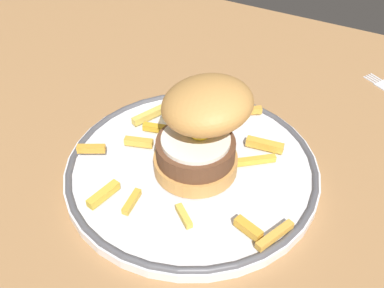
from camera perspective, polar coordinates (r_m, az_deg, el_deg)
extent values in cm
cube|color=#9C7044|center=(57.11, -5.29, -4.57)|extent=(125.85, 94.65, 4.00)
cylinder|color=silver|center=(54.59, 0.00, -3.15)|extent=(29.57, 29.57, 1.20)
torus|color=#4C4C51|center=(54.17, 0.00, -2.70)|extent=(29.17, 29.17, 0.80)
cylinder|color=#C88C47|center=(52.71, 0.44, -2.27)|extent=(9.51, 9.51, 1.80)
cylinder|color=brown|center=(51.33, 0.45, -0.64)|extent=(8.83, 8.83, 2.24)
cylinder|color=white|center=(50.43, 0.46, 0.52)|extent=(7.64, 7.64, 0.50)
ellipsoid|color=yellow|center=(50.47, 0.99, 1.55)|extent=(2.60, 2.60, 1.40)
ellipsoid|color=#C48A47|center=(48.26, 1.87, 4.91)|extent=(11.48, 11.00, 6.06)
cube|color=#EEBA44|center=(63.00, -2.00, 5.51)|extent=(2.86, 2.52, 0.80)
cube|color=gold|center=(54.25, 7.82, -1.98)|extent=(4.20, 3.52, 0.73)
cube|color=gold|center=(48.06, -0.99, -8.82)|extent=(2.80, 2.43, 0.71)
cube|color=gold|center=(63.45, 0.48, 6.72)|extent=(3.60, 2.83, 0.81)
cube|color=gold|center=(60.24, -0.94, 5.39)|extent=(2.87, 4.54, 0.76)
cube|color=gold|center=(56.24, 8.93, -0.09)|extent=(4.59, 1.56, 0.99)
cube|color=gold|center=(56.40, -6.56, 0.25)|extent=(3.58, 1.88, 0.87)
cube|color=gold|center=(61.75, -2.29, 4.75)|extent=(2.34, 3.72, 0.96)
cube|color=gold|center=(58.92, 2.05, 2.65)|extent=(3.66, 2.47, 0.89)
cube|color=#DDBB4F|center=(60.36, -5.35, 3.55)|extent=(2.69, 4.69, 0.89)
cube|color=gold|center=(61.29, 6.43, 4.10)|extent=(4.35, 3.20, 0.84)
cube|color=gold|center=(49.73, -7.41, -7.02)|extent=(1.13, 3.40, 0.74)
cube|color=gold|center=(47.18, 10.14, -10.97)|extent=(2.59, 4.67, 0.79)
cube|color=gold|center=(50.77, -10.82, -6.08)|extent=(1.70, 4.20, 0.93)
cube|color=gold|center=(47.23, 6.92, -10.24)|extent=(3.26, 1.88, 0.96)
cube|color=gold|center=(55.19, -12.27, -0.55)|extent=(3.27, 2.27, 0.82)
cube|color=gold|center=(58.29, -4.38, 1.99)|extent=(3.56, 1.67, 0.82)
cube|color=silver|center=(75.08, 21.02, 7.37)|extent=(2.20, 1.43, 0.28)
cube|color=silver|center=(75.43, 21.27, 7.47)|extent=(2.20, 1.43, 0.28)
cube|color=silver|center=(75.79, 21.51, 7.56)|extent=(2.20, 1.43, 0.28)
cube|color=silver|center=(76.15, 21.76, 7.66)|extent=(2.20, 1.43, 0.28)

